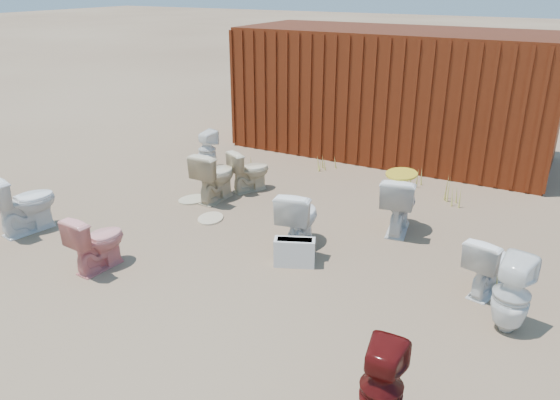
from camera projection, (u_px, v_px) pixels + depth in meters
The scene contains 22 objects.
ground at pixel (257, 255), 6.99m from camera, with size 100.00×100.00×0.00m, color brown.
shipping_container at pixel (393, 93), 10.74m from camera, with size 6.00×2.40×2.40m, color #4E1B0D.
toilet_front_a at pixel (25, 202), 7.51m from camera, with size 0.48×0.83×0.85m, color white.
toilet_front_pink at pixel (97, 241), 6.56m from camera, with size 0.40×0.70×0.72m, color pink.
toilet_front_c at pixel (299, 218), 7.07m from camera, with size 0.46×0.80×0.82m, color white.
toilet_front_maroon at pixel (382, 387), 4.19m from camera, with size 0.34×0.35×0.76m, color #500E0D.
toilet_front_e at pixel (488, 264), 6.05m from camera, with size 0.39×0.69×0.70m, color white.
toilet_back_a at pixel (207, 150), 10.03m from camera, with size 0.32×0.33×0.72m, color white.
toilet_back_beige_left at pixel (215, 176), 8.59m from camera, with size 0.45×0.79×0.81m, color beige.
toilet_back_beige_right at pixel (250, 170), 9.01m from camera, with size 0.39×0.68×0.69m, color beige.
toilet_back_yellowlid at pixel (399, 203), 7.52m from camera, with size 0.46×0.81×0.83m, color white.
toilet_back_e at pixel (512, 295), 5.36m from camera, with size 0.37×0.37×0.81m, color white.
yellow_lid at pixel (402, 174), 7.36m from camera, with size 0.42×0.52×0.03m, color gold.
loose_tank at pixel (295, 252), 6.69m from camera, with size 0.50×0.20×0.35m, color silver.
loose_lid_near at pixel (193, 199), 8.71m from camera, with size 0.38×0.49×0.02m, color #C1B38C.
loose_lid_far at pixel (211, 218), 8.03m from camera, with size 0.36×0.47×0.02m, color beige.
weed_clump_a at pixel (247, 165), 9.89m from camera, with size 0.36×0.36×0.28m, color #BFB64C.
weed_clump_b at pixel (383, 191), 8.78m from camera, with size 0.32×0.32×0.24m, color #BFB64C.
weed_clump_c at pixel (456, 193), 8.51m from camera, with size 0.36×0.36×0.36m, color #BFB64C.
weed_clump_d at pixel (326, 163), 10.06m from camera, with size 0.30×0.30×0.26m, color #BFB64C.
weed_clump_e at pixel (418, 177), 9.27m from camera, with size 0.34×0.34×0.33m, color #BFB64C.
weed_clump_f at pixel (490, 277), 6.23m from camera, with size 0.28×0.28×0.25m, color #BFB64C.
Camera 1 is at (3.27, -5.28, 3.29)m, focal length 35.00 mm.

